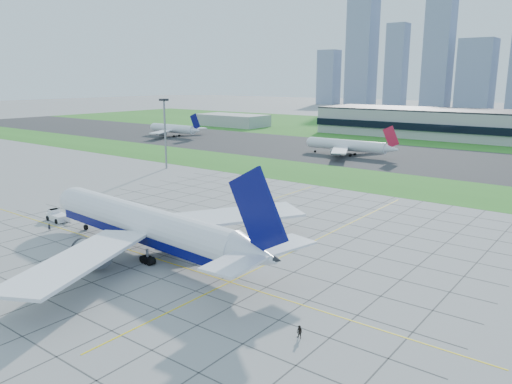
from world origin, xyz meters
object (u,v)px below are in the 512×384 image
pushback_tug (57,216)px  crew_far (299,332)px  light_mast (165,125)px  distant_jet_1 (348,145)px  airliner (146,225)px  crew_near (49,227)px  distant_jet_0 (174,129)px

pushback_tug → crew_far: pushback_tug is taller
light_mast → distant_jet_1: size_ratio=0.60×
pushback_tug → distant_jet_1: bearing=91.2°
airliner → pushback_tug: bearing=-179.0°
airliner → light_mast: bearing=139.3°
light_mast → crew_near: 80.65m
airliner → pushback_tug: airliner is taller
pushback_tug → airliner: bearing=1.0°
crew_near → distant_jet_0: (-112.33, 143.81, 3.67)m
distant_jet_0 → distant_jet_1: same height
pushback_tug → crew_near: (5.93, -5.51, -0.32)m
pushback_tug → light_mast: bearing=120.8°
distant_jet_0 → crew_near: bearing=-52.0°
airliner → distant_jet_0: (-140.47, 140.20, -1.07)m
airliner → crew_near: bearing=-168.5°
crew_far → distant_jet_1: size_ratio=0.04×
crew_near → crew_far: size_ratio=0.92×
light_mast → pushback_tug: bearing=-63.4°
light_mast → crew_far: 131.77m
airliner → distant_jet_0: bearing=139.3°
airliner → distant_jet_1: bearing=105.5°
airliner → pushback_tug: 34.41m
airliner → pushback_tug: size_ratio=7.00×
crew_near → distant_jet_0: size_ratio=0.04×
airliner → pushback_tug: (-34.08, 1.90, -4.41)m
pushback_tug → distant_jet_0: bearing=131.8°
pushback_tug → distant_jet_1: distant_jet_1 is taller
crew_far → distant_jet_0: 235.22m
light_mast → distant_jet_1: 80.61m
crew_near → crew_far: (69.01, -5.96, 0.07)m
distant_jet_0 → pushback_tug: bearing=-52.4°
distant_jet_0 → distant_jet_1: (113.57, -4.84, 0.00)m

